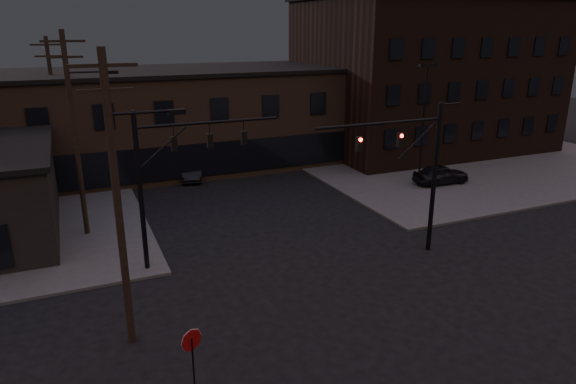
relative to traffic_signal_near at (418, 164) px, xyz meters
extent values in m
plane|color=black|center=(-5.36, -4.50, -4.93)|extent=(140.00, 140.00, 0.00)
cube|color=#474744|center=(16.64, 17.50, -4.86)|extent=(30.00, 30.00, 0.15)
cube|color=brown|center=(-5.36, 23.50, -0.93)|extent=(40.00, 12.00, 8.00)
cube|color=black|center=(16.64, 21.50, 2.07)|extent=(22.00, 16.00, 14.00)
cylinder|color=black|center=(1.14, 0.00, -0.93)|extent=(0.24, 0.24, 8.00)
cylinder|color=black|center=(-2.36, 0.00, 2.27)|extent=(7.00, 0.14, 0.14)
cube|color=#FF140C|center=(-1.19, 0.00, 1.37)|extent=(0.28, 0.22, 0.70)
cube|color=#FF140C|center=(-3.52, 0.00, 1.37)|extent=(0.28, 0.22, 0.70)
cylinder|color=black|center=(-13.36, 3.50, -0.93)|extent=(0.24, 0.24, 8.00)
cylinder|color=black|center=(-9.86, 3.50, 2.27)|extent=(7.00, 0.14, 0.14)
cube|color=black|center=(-11.61, 3.50, 1.37)|extent=(0.28, 0.22, 0.70)
cube|color=black|center=(-9.86, 3.50, 1.37)|extent=(0.28, 0.22, 0.70)
cube|color=black|center=(-8.11, 3.50, 1.37)|extent=(0.28, 0.22, 0.70)
cylinder|color=black|center=(-13.36, -6.50, -3.83)|extent=(0.06, 0.06, 2.20)
cylinder|color=maroon|center=(-13.36, -6.48, -2.83)|extent=(0.72, 0.33, 0.76)
cylinder|color=black|center=(-14.86, -2.50, 0.57)|extent=(0.28, 0.28, 11.00)
cube|color=black|center=(-14.86, -2.50, 5.47)|extent=(2.20, 0.12, 0.12)
cube|color=black|center=(-14.86, -2.50, 4.67)|extent=(1.80, 0.12, 0.12)
cube|color=black|center=(-12.56, -2.50, 3.82)|extent=(0.60, 0.25, 0.18)
cylinder|color=black|center=(-15.86, 9.50, 0.82)|extent=(0.28, 0.28, 11.50)
cube|color=black|center=(-15.86, 9.50, 5.97)|extent=(2.20, 0.12, 0.12)
cube|color=black|center=(-15.86, 9.50, 5.17)|extent=(1.80, 0.12, 0.12)
cube|color=black|center=(-13.56, 9.50, 4.32)|extent=(0.60, 0.25, 0.18)
cylinder|color=black|center=(-16.86, 21.50, 0.57)|extent=(0.28, 0.28, 11.00)
cube|color=black|center=(-16.86, 21.50, 5.47)|extent=(2.20, 0.12, 0.12)
cube|color=black|center=(-16.86, 21.50, 4.67)|extent=(1.80, 0.12, 0.12)
cylinder|color=black|center=(7.64, 9.50, -0.43)|extent=(0.14, 0.14, 9.00)
cube|color=black|center=(7.14, 9.50, 4.12)|extent=(0.50, 0.28, 0.18)
cube|color=black|center=(8.14, 9.50, 4.12)|extent=(0.50, 0.28, 0.18)
cylinder|color=black|center=(13.64, 14.50, -0.43)|extent=(0.14, 0.14, 9.00)
cube|color=black|center=(13.14, 14.50, 4.12)|extent=(0.50, 0.28, 0.18)
cube|color=black|center=(14.14, 14.50, 4.12)|extent=(0.50, 0.28, 0.18)
imported|color=black|center=(9.60, 9.37, -4.04)|extent=(4.40, 1.90, 1.48)
imported|color=silver|center=(10.33, 14.59, -4.19)|extent=(4.11, 1.74, 1.19)
imported|color=black|center=(-7.54, 18.75, -4.23)|extent=(2.33, 4.50, 1.41)
camera|label=1|loc=(-16.12, -20.60, 6.64)|focal=32.00mm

